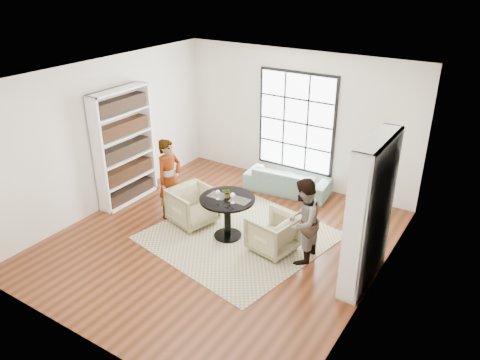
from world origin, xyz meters
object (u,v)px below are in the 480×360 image
Objects in this scene: person_right at (303,221)px; flower_centerpiece at (228,193)px; sofa at (287,180)px; armchair_right at (273,233)px; wine_glass_left at (218,193)px; armchair_left at (193,206)px; person_left at (170,179)px; wine_glass_right at (233,196)px; pedestal_table at (227,209)px.

person_right is 7.90× the size of flower_centerpiece.
armchair_right is at bearing 105.84° from sofa.
armchair_left is at bearing 165.62° from wine_glass_left.
person_left is 1.39m from flower_centerpiece.
pedestal_table is at bearing 151.27° from wine_glass_right.
pedestal_table is 0.94m from armchair_right.
wine_glass_left is at bearing -93.56° from person_left.
armchair_left is at bearing -79.69° from armchair_right.
wine_glass_right is (0.12, -2.36, 0.67)m from sofa.
armchair_right is at bearing -85.51° from person_left.
sofa is 2.32m from flower_centerpiece.
armchair_right is 0.46× the size of person_left.
wine_glass_left is at bearing -125.14° from flower_centerpiece.
pedestal_table is at bearing -92.44° from person_right.
person_right reaches higher than pedestal_table.
wine_glass_left is (-0.18, -2.38, 0.66)m from sofa.
flower_centerpiece is at bearing 82.91° from sofa.
person_left reaches higher than armchair_right.
sofa is (0.06, 2.26, -0.31)m from pedestal_table.
armchair_left is 0.50× the size of person_left.
sofa is 2.46m from wine_glass_right.
flower_centerpiece is (-0.08, -2.23, 0.62)m from sofa.
armchair_right is at bearing 1.56° from flower_centerpiece.
person_left is 8.48× the size of flower_centerpiece.
armchair_left is 1.07× the size of armchair_right.
person_left reaches higher than pedestal_table.
pedestal_table is 0.42m from wine_glass_right.
sofa is 2.66m from person_right.
armchair_left is at bearing 177.55° from flower_centerpiece.
sofa is 1.23× the size of person_right.
person_left is (-2.31, 0.01, 0.47)m from armchair_right.
pedestal_table reaches higher than sofa.
armchair_left is 0.99m from flower_centerpiece.
armchair_left is 1.76m from armchair_right.
armchair_right is at bearing 9.70° from wine_glass_left.
sofa is 9.30× the size of wine_glass_right.
armchair_left is 1.19m from wine_glass_right.
wine_glass_right reaches higher than flower_centerpiece.
armchair_right is 3.94× the size of flower_centerpiece.
armchair_left is at bearing 170.98° from wine_glass_right.
pedestal_table reaches higher than armchair_left.
sofa is 2.48m from wine_glass_left.
armchair_right is 0.96m from wine_glass_right.
person_right is at bearing -75.18° from armchair_left.
armchair_left is at bearing -85.25° from person_left.
person_left reaches higher than wine_glass_left.
pedestal_table is 1.47m from person_right.
wine_glass_right is (0.30, 0.02, 0.01)m from wine_glass_left.
sofa is 2.38m from armchair_left.
flower_centerpiece is at bearing -86.73° from person_left.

